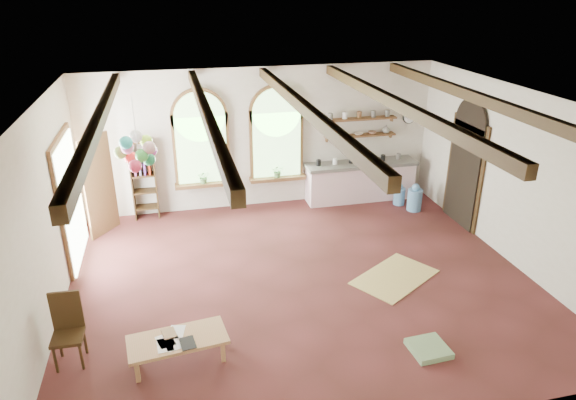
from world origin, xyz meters
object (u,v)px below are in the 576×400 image
object	(u,v)px
balloon_cluster	(137,151)
kitchen_counter	(360,181)
coffee_table	(178,341)
side_chair	(70,344)

from	to	relation	value
balloon_cluster	kitchen_counter	bearing A→B (deg)	26.12
kitchen_counter	coffee_table	bearing A→B (deg)	-132.69
side_chair	balloon_cluster	bearing A→B (deg)	63.78
kitchen_counter	side_chair	size ratio (longest dim) A/B	2.58
balloon_cluster	coffee_table	bearing A→B (deg)	-81.07
kitchen_counter	side_chair	distance (m)	7.49
coffee_table	side_chair	xyz separation A→B (m)	(-1.45, 0.33, -0.04)
side_chair	balloon_cluster	distance (m)	3.15
kitchen_counter	balloon_cluster	distance (m)	5.75
coffee_table	side_chair	world-z (taller)	side_chair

